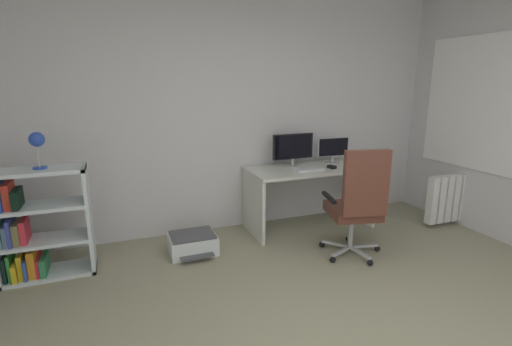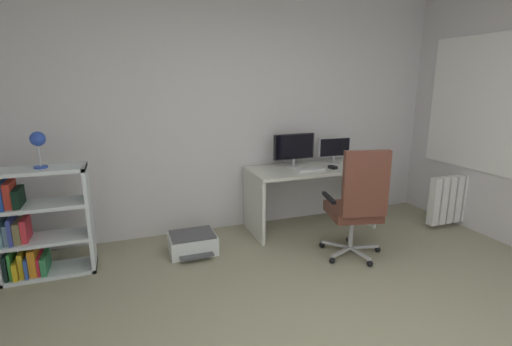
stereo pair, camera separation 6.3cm
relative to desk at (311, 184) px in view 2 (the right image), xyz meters
The scene contains 13 objects.
wall_back 1.23m from the desk, 153.52° to the left, with size 5.18×0.10×2.76m, color silver.
window_pane 2.09m from the desk, 17.85° to the right, with size 0.01×1.17×1.43m, color white.
window_frame 2.08m from the desk, 17.92° to the right, with size 0.02×1.25×1.51m, color white.
desk is the anchor object (origin of this frame).
monitor_main 0.47m from the desk, 145.71° to the left, with size 0.51×0.18×0.39m.
monitor_secondary 0.54m from the desk, 17.52° to the left, with size 0.42×0.18×0.32m.
keyboard 0.26m from the desk, 123.36° to the right, with size 0.34×0.13×0.02m, color silver.
computer_mouse 0.33m from the desk, 34.46° to the right, with size 0.06×0.10×0.03m, color black.
office_chair 0.91m from the desk, 88.63° to the right, with size 0.63×0.64×1.13m.
bookshelf 2.87m from the desk, behind, with size 0.77×0.34×0.99m.
desk_lamp 2.83m from the desk, behind, with size 0.13×0.13×0.32m.
printer 1.54m from the desk, behind, with size 0.47×0.45×0.21m.
radiator 1.79m from the desk, 18.79° to the right, with size 0.77×0.10×0.57m.
Camera 2 is at (-1.27, -1.60, 1.73)m, focal length 26.41 mm.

